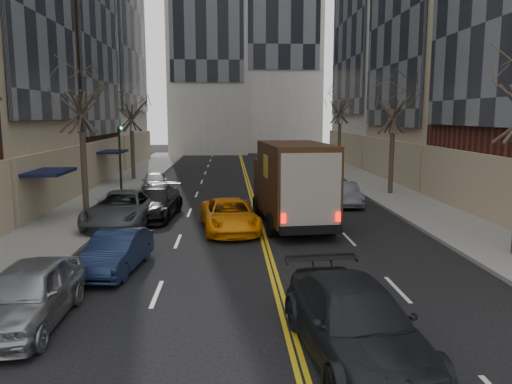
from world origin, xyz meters
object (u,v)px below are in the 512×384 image
Objects in this scene: observer_sedan at (355,322)px; pedestrian at (309,210)px; taxi at (229,216)px; ups_truck at (293,185)px.

pedestrian is at bearing 79.35° from observer_sedan.
taxi is 3.10× the size of pedestrian.
ups_truck is 1.29× the size of observer_sedan.
pedestrian is (1.00, 12.22, 0.02)m from observer_sedan.
observer_sedan is 3.48× the size of pedestrian.
pedestrian reaches higher than observer_sedan.
ups_truck is 3.24m from taxi.
ups_truck is 4.49× the size of pedestrian.
observer_sedan is at bearing -165.12° from pedestrian.
taxi is at bearing 96.59° from observer_sedan.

